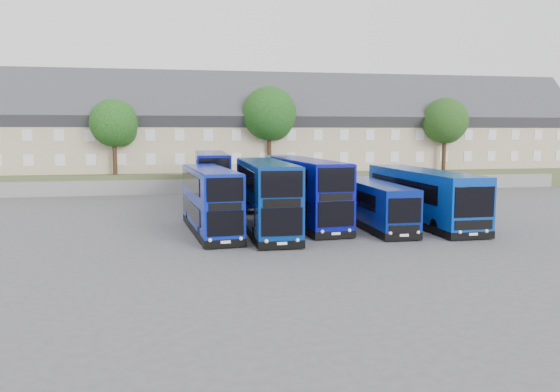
{
  "coord_description": "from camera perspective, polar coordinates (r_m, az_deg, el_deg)",
  "views": [
    {
      "loc": [
        -7.55,
        -32.57,
        6.34
      ],
      "look_at": [
        -1.17,
        2.02,
        2.2
      ],
      "focal_mm": 35.0,
      "sensor_mm": 36.0,
      "label": 1
    }
  ],
  "objects": [
    {
      "name": "ground",
      "position": [
        34.03,
        2.56,
        -4.03
      ],
      "size": [
        120.0,
        120.0,
        0.0
      ],
      "primitive_type": "plane",
      "color": "#4C4D52",
      "rests_on": "ground"
    },
    {
      "name": "retaining_wall",
      "position": [
        57.34,
        -2.84,
        1.11
      ],
      "size": [
        70.0,
        0.4,
        1.5
      ],
      "primitive_type": "cube",
      "color": "slate",
      "rests_on": "ground"
    },
    {
      "name": "earth_bank",
      "position": [
        67.21,
        -3.97,
        2.14
      ],
      "size": [
        80.0,
        20.0,
        2.0
      ],
      "primitive_type": "cube",
      "color": "#495630",
      "rests_on": "ground"
    },
    {
      "name": "terrace_row",
      "position": [
        64.02,
        1.78,
        6.94
      ],
      "size": [
        66.0,
        10.4,
        11.2
      ],
      "color": "tan",
      "rests_on": "earth_bank"
    },
    {
      "name": "dd_front_left",
      "position": [
        34.47,
        -7.3,
        -0.6
      ],
      "size": [
        3.38,
        10.36,
        4.04
      ],
      "rotation": [
        0.0,
        0.0,
        0.1
      ],
      "color": "#091EA7",
      "rests_on": "ground"
    },
    {
      "name": "dd_front_mid",
      "position": [
        34.44,
        -1.48,
        -0.21
      ],
      "size": [
        2.59,
        11.22,
        4.45
      ],
      "rotation": [
        0.0,
        0.0,
        -0.0
      ],
      "color": "navy",
      "rests_on": "ground"
    },
    {
      "name": "dd_front_right",
      "position": [
        37.2,
        2.88,
        0.28
      ],
      "size": [
        3.41,
        11.32,
        4.44
      ],
      "rotation": [
        0.0,
        0.0,
        0.08
      ],
      "color": "#070A8E",
      "rests_on": "ground"
    },
    {
      "name": "dd_rear_left",
      "position": [
        47.1,
        -7.16,
        1.66
      ],
      "size": [
        2.83,
        11.49,
        4.55
      ],
      "rotation": [
        0.0,
        0.0,
        -0.02
      ],
      "color": "#070F82",
      "rests_on": "ground"
    },
    {
      "name": "dd_rear_right",
      "position": [
        48.4,
        1.3,
        1.57
      ],
      "size": [
        2.89,
        10.39,
        4.08
      ],
      "rotation": [
        0.0,
        0.0,
        0.05
      ],
      "color": "#082C9C",
      "rests_on": "ground"
    },
    {
      "name": "coach_east_a",
      "position": [
        37.22,
        9.68,
        -0.92
      ],
      "size": [
        2.41,
        10.93,
        2.98
      ],
      "rotation": [
        0.0,
        0.0,
        -0.01
      ],
      "color": "navy",
      "rests_on": "ground"
    },
    {
      "name": "coach_east_b",
      "position": [
        39.5,
        14.62,
        -0.09
      ],
      "size": [
        3.08,
        13.55,
        3.69
      ],
      "rotation": [
        0.0,
        0.0,
        0.02
      ],
      "color": "#0837A3",
      "rests_on": "ground"
    },
    {
      "name": "tree_west",
      "position": [
        58.02,
        -16.83,
        7.13
      ],
      "size": [
        4.8,
        4.8,
        7.65
      ],
      "color": "#382314",
      "rests_on": "earth_bank"
    },
    {
      "name": "tree_mid",
      "position": [
        58.99,
        -1.0,
        8.39
      ],
      "size": [
        5.76,
        5.76,
        9.18
      ],
      "color": "#382314",
      "rests_on": "earth_bank"
    },
    {
      "name": "tree_east",
      "position": [
        64.87,
        16.93,
        7.35
      ],
      "size": [
        5.12,
        5.12,
        8.16
      ],
      "color": "#382314",
      "rests_on": "earth_bank"
    },
    {
      "name": "tree_far",
      "position": [
        73.88,
        18.6,
        7.44
      ],
      "size": [
        5.44,
        5.44,
        8.67
      ],
      "color": "#382314",
      "rests_on": "earth_bank"
    }
  ]
}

